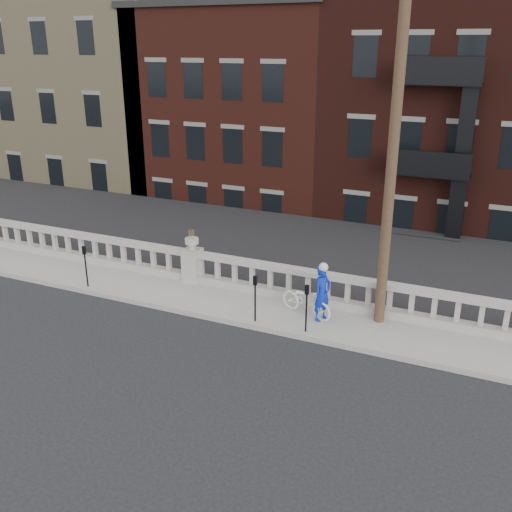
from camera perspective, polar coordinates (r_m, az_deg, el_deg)
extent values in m
plane|color=black|center=(15.97, -13.47, -7.96)|extent=(120.00, 120.00, 0.00)
cube|color=gray|center=(18.12, -7.78, -3.74)|extent=(32.00, 2.20, 0.15)
cube|color=gray|center=(18.78, -6.29, -2.11)|extent=(28.00, 0.34, 0.25)
cube|color=gray|center=(18.48, -6.39, 0.25)|extent=(28.00, 0.34, 0.16)
cube|color=gray|center=(18.62, -6.34, -0.90)|extent=(0.55, 0.55, 1.10)
cylinder|color=gray|center=(18.39, -6.42, 0.98)|extent=(0.24, 0.24, 0.20)
cylinder|color=gray|center=(18.33, -6.44, 1.51)|extent=(0.44, 0.44, 0.18)
cube|color=#605E59|center=(20.23, -5.49, -8.84)|extent=(36.00, 0.50, 5.15)
cube|color=black|center=(40.00, 10.08, 1.67)|extent=(80.00, 44.00, 0.50)
cube|color=#595651|center=(24.58, -4.75, -4.74)|extent=(16.00, 7.00, 4.00)
cube|color=tan|center=(41.17, -15.50, 16.40)|extent=(18.00, 16.00, 20.00)
cube|color=#451A13|center=(33.91, 1.52, 11.25)|extent=(10.00, 14.00, 14.00)
cube|color=black|center=(33.51, 1.64, 23.41)|extent=(10.30, 14.30, 0.30)
cube|color=black|center=(31.35, 18.94, 10.80)|extent=(10.00, 14.00, 15.50)
cylinder|color=#422D1E|center=(14.94, 13.61, 11.06)|extent=(0.28, 0.28, 10.00)
cylinder|color=black|center=(18.85, -16.61, -1.39)|extent=(0.05, 0.05, 1.10)
cube|color=black|center=(18.62, -16.82, 0.55)|extent=(0.10, 0.08, 0.26)
cube|color=black|center=(18.58, -16.92, 0.62)|extent=(0.06, 0.01, 0.08)
cylinder|color=black|center=(15.85, -0.09, -4.73)|extent=(0.05, 0.05, 1.10)
cube|color=black|center=(15.57, -0.09, -2.47)|extent=(0.10, 0.08, 0.26)
cube|color=black|center=(15.52, -0.16, -2.39)|extent=(0.06, 0.01, 0.08)
cylinder|color=black|center=(15.35, 5.04, -5.70)|extent=(0.05, 0.05, 1.10)
cube|color=black|center=(15.06, 5.12, -3.38)|extent=(0.10, 0.08, 0.26)
cube|color=black|center=(15.01, 5.07, -3.30)|extent=(0.06, 0.01, 0.08)
imported|color=white|center=(16.30, 5.07, -4.46)|extent=(1.82, 1.13, 0.90)
imported|color=#0B26B3|center=(15.94, 6.65, -3.74)|extent=(0.59, 0.69, 1.60)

